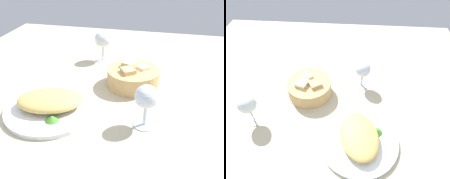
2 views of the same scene
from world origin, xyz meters
TOP-DOWN VIEW (x-y plane):
  - ground_plane at (0.00, 0.00)cm, footprint 140.00×140.00cm
  - plate at (-14.53, -14.59)cm, footprint 27.73×27.73cm
  - omelette at (-14.53, -14.59)cm, footprint 22.08×17.18cm
  - lettuce_garnish at (-11.33, -21.02)cm, footprint 4.08×4.08cm
  - bread_basket at (7.29, 6.45)cm, footprint 18.29×18.29cm
  - wine_glass_near at (13.96, -15.57)cm, footprint 6.55×6.55cm
  - wine_glass_far at (-8.45, 25.48)cm, footprint 6.91×6.91cm

SIDE VIEW (x-z plane):
  - ground_plane at x=0.00cm, z-range -2.00..0.00cm
  - plate at x=-14.53cm, z-range 0.00..1.40cm
  - lettuce_garnish at x=-11.33cm, z-range 1.40..2.96cm
  - bread_basket at x=7.29cm, z-range -0.58..7.28cm
  - omelette at x=-14.53cm, z-range 1.40..5.88cm
  - wine_glass_near at x=13.96cm, z-range 2.25..14.85cm
  - wine_glass_far at x=-8.45cm, z-range 2.22..15.06cm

